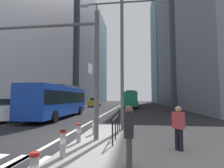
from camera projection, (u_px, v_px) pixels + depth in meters
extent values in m
plane|color=black|center=(111.00, 110.00, 28.41)|extent=(160.00, 160.00, 0.00)
cube|color=gray|center=(182.00, 148.00, 6.96)|extent=(9.00, 10.00, 0.15)
cube|color=beige|center=(117.00, 107.00, 38.30)|extent=(0.20, 80.00, 0.01)
cube|color=slate|center=(67.00, 37.00, 52.86)|extent=(13.26, 17.63, 40.18)
cube|color=slate|center=(87.00, 60.00, 75.54)|extent=(13.09, 23.40, 36.42)
cube|color=slate|center=(187.00, 39.00, 44.48)|extent=(12.10, 18.25, 33.63)
cube|color=slate|center=(168.00, 48.00, 69.64)|extent=(11.23, 20.52, 42.90)
cube|color=#14389E|center=(58.00, 101.00, 17.93)|extent=(2.66, 10.99, 2.75)
cube|color=black|center=(58.00, 97.00, 17.95)|extent=(2.70, 10.77, 1.10)
cube|color=#4C4C51|center=(65.00, 87.00, 19.67)|extent=(1.81, 3.97, 0.30)
cylinder|color=black|center=(54.00, 117.00, 14.23)|extent=(0.31, 1.00, 1.00)
cylinder|color=black|center=(26.00, 116.00, 14.49)|extent=(0.31, 1.00, 1.00)
cylinder|color=black|center=(80.00, 110.00, 21.18)|extent=(0.31, 1.00, 1.00)
cylinder|color=black|center=(60.00, 110.00, 21.44)|extent=(0.31, 1.00, 1.00)
cylinder|color=black|center=(18.00, 118.00, 14.72)|extent=(0.24, 0.65, 0.64)
cube|color=#198456|center=(131.00, 99.00, 36.61)|extent=(2.81, 11.42, 2.75)
cube|color=black|center=(131.00, 97.00, 36.63)|extent=(2.84, 11.19, 1.10)
cube|color=#4C4C51|center=(131.00, 91.00, 35.04)|extent=(1.86, 4.13, 0.30)
cylinder|color=black|center=(127.00, 104.00, 40.27)|extent=(0.33, 1.01, 1.00)
cylinder|color=black|center=(138.00, 104.00, 39.91)|extent=(0.33, 1.01, 1.00)
cylinder|color=black|center=(124.00, 106.00, 33.11)|extent=(0.33, 1.01, 1.00)
cylinder|color=black|center=(137.00, 106.00, 32.75)|extent=(0.33, 1.01, 1.00)
cube|color=red|center=(133.00, 99.00, 55.81)|extent=(2.62, 11.38, 2.75)
cube|color=black|center=(133.00, 97.00, 55.84)|extent=(2.66, 11.16, 1.10)
cube|color=#4C4C51|center=(133.00, 94.00, 54.24)|extent=(1.79, 4.11, 0.30)
cylinder|color=black|center=(130.00, 102.00, 59.45)|extent=(0.31, 1.00, 1.00)
cylinder|color=black|center=(137.00, 102.00, 59.18)|extent=(0.31, 1.00, 1.00)
cylinder|color=black|center=(129.00, 103.00, 52.25)|extent=(0.31, 1.00, 1.00)
cylinder|color=black|center=(137.00, 103.00, 51.98)|extent=(0.31, 1.00, 1.00)
cube|color=gold|center=(95.00, 103.00, 39.37)|extent=(1.87, 4.05, 1.10)
cube|color=black|center=(95.00, 99.00, 39.58)|extent=(1.55, 2.20, 0.52)
cylinder|color=black|center=(97.00, 106.00, 37.85)|extent=(0.24, 0.65, 0.64)
cylinder|color=black|center=(89.00, 106.00, 38.12)|extent=(0.24, 0.65, 0.64)
cylinder|color=black|center=(100.00, 105.00, 40.54)|extent=(0.24, 0.65, 0.64)
cylinder|color=black|center=(92.00, 105.00, 40.80)|extent=(0.24, 0.65, 0.64)
cube|color=#B2A899|center=(129.00, 102.00, 46.48)|extent=(1.91, 4.54, 1.10)
cube|color=black|center=(129.00, 99.00, 46.39)|extent=(1.57, 2.47, 0.52)
cylinder|color=black|center=(126.00, 104.00, 48.08)|extent=(0.24, 0.65, 0.64)
cylinder|color=black|center=(132.00, 104.00, 47.80)|extent=(0.24, 0.65, 0.64)
cylinder|color=black|center=(125.00, 104.00, 45.07)|extent=(0.24, 0.65, 0.64)
cylinder|color=black|center=(132.00, 104.00, 44.79)|extent=(0.24, 0.65, 0.64)
cylinder|color=#515156|center=(97.00, 74.00, 8.22)|extent=(0.22, 0.22, 6.00)
cylinder|color=#515156|center=(43.00, 26.00, 8.74)|extent=(5.40, 0.14, 0.14)
cube|color=white|center=(90.00, 69.00, 8.09)|extent=(0.04, 0.60, 0.44)
cylinder|color=#56565B|center=(122.00, 63.00, 10.73)|extent=(0.20, 0.20, 8.00)
cylinder|color=#56565B|center=(103.00, 4.00, 11.16)|extent=(2.40, 0.10, 0.10)
ellipsoid|color=#B2B2B7|center=(84.00, 6.00, 11.31)|extent=(0.70, 0.32, 0.20)
cylinder|color=#56565B|center=(141.00, 1.00, 10.87)|extent=(2.40, 0.10, 0.10)
ellipsoid|color=#B2B2B7|center=(161.00, 1.00, 10.72)|extent=(0.70, 0.32, 0.20)
cylinder|color=white|center=(34.00, 168.00, 3.52)|extent=(0.19, 0.19, 0.14)
cylinder|color=#B21E19|center=(35.00, 154.00, 3.54)|extent=(0.20, 0.20, 0.08)
cylinder|color=#99999E|center=(63.00, 144.00, 5.58)|extent=(0.18, 0.18, 0.85)
cylinder|color=white|center=(63.00, 141.00, 5.59)|extent=(0.19, 0.19, 0.15)
cylinder|color=#B21E19|center=(63.00, 132.00, 5.61)|extent=(0.20, 0.20, 0.08)
cylinder|color=#99999E|center=(79.00, 133.00, 7.49)|extent=(0.18, 0.18, 0.79)
cylinder|color=white|center=(79.00, 131.00, 7.50)|extent=(0.19, 0.19, 0.14)
cylinder|color=#B21E19|center=(79.00, 124.00, 7.52)|extent=(0.20, 0.20, 0.08)
cylinder|color=#99999E|center=(94.00, 126.00, 9.26)|extent=(0.18, 0.18, 0.79)
cylinder|color=white|center=(94.00, 124.00, 9.26)|extent=(0.19, 0.19, 0.14)
cylinder|color=#B21E19|center=(94.00, 119.00, 9.28)|extent=(0.20, 0.20, 0.08)
cylinder|color=black|center=(112.00, 134.00, 6.94)|extent=(0.06, 0.06, 0.95)
cylinder|color=black|center=(115.00, 129.00, 8.01)|extent=(0.06, 0.06, 0.95)
cylinder|color=black|center=(118.00, 125.00, 9.08)|extent=(0.06, 0.06, 0.95)
cylinder|color=black|center=(119.00, 122.00, 10.15)|extent=(0.06, 0.06, 0.95)
cylinder|color=black|center=(117.00, 117.00, 8.58)|extent=(0.06, 3.25, 0.06)
cylinder|color=black|center=(181.00, 140.00, 6.28)|extent=(0.15, 0.15, 0.77)
cylinder|color=black|center=(177.00, 139.00, 6.40)|extent=(0.15, 0.15, 0.77)
cube|color=#B73D42|center=(178.00, 120.00, 6.39)|extent=(0.44, 0.44, 0.59)
sphere|color=tan|center=(178.00, 109.00, 6.42)|extent=(0.21, 0.21, 0.21)
cylinder|color=#423D38|center=(129.00, 153.00, 4.69)|extent=(0.15, 0.15, 0.81)
cylinder|color=#423D38|center=(129.00, 152.00, 4.85)|extent=(0.15, 0.15, 0.81)
cube|color=#232328|center=(129.00, 125.00, 4.82)|extent=(0.26, 0.39, 0.63)
sphere|color=brown|center=(129.00, 110.00, 4.86)|extent=(0.22, 0.22, 0.22)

